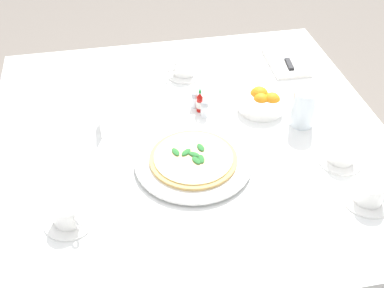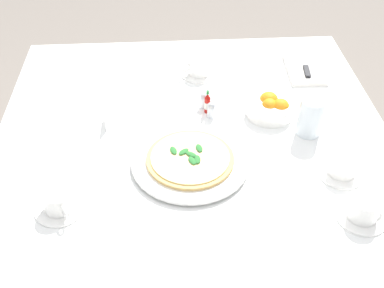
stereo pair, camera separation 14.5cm
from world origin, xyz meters
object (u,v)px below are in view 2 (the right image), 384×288
Objects in this scene: coffee_cup_far_right at (342,166)px; menu_card at (107,115)px; coffee_cup_right_edge at (58,202)px; salt_shaker at (204,101)px; hot_sauce_bottle at (207,103)px; pizza at (190,158)px; pepper_shaker at (211,111)px; citrus_bowl at (271,107)px; pizza_plate at (190,162)px; napkin_folded at (305,68)px; dinner_knife at (305,64)px; coffee_cup_far_left at (199,68)px; coffee_cup_back_corner at (364,210)px; water_glass_left_edge at (310,119)px.

menu_card is at bearing 67.29° from coffee_cup_far_right.
coffee_cup_right_edge reaches higher than salt_shaker.
pizza is at bearing 164.23° from hot_sauce_bottle.
hot_sauce_bottle is 1.48× the size of pepper_shaker.
pizza is 4.48× the size of salt_shaker.
citrus_bowl reaches higher than coffee_cup_far_right.
menu_card is (0.22, 0.25, 0.02)m from pizza_plate.
menu_card is at bearing 113.42° from napkin_folded.
napkin_folded is 3.99× the size of pepper_shaker.
dinner_knife is (0.65, -0.80, -0.00)m from coffee_cup_right_edge.
hot_sauce_bottle is (0.41, -0.42, 0.01)m from coffee_cup_right_edge.
coffee_cup_far_left is at bearing -48.40° from menu_card.
coffee_cup_right_edge is 0.58× the size of napkin_folded.
water_glass_left_edge is at bearing 8.27° from coffee_cup_back_corner.
napkin_folded is at bearing -54.51° from pepper_shaker.
dinner_knife is at bearing -42.55° from pizza_plate.
pizza reaches higher than dinner_knife.
pizza_plate is 0.24m from pepper_shaker.
coffee_cup_right_edge is 0.66× the size of dinner_knife.
coffee_cup_far_left is at bearing 33.16° from coffee_cup_far_right.
hot_sauce_bottle is at bearing 36.23° from coffee_cup_back_corner.
hot_sauce_bottle is (0.25, -0.07, 0.01)m from pizza.
water_glass_left_edge is 1.48× the size of hot_sauce_bottle.
pizza_plate is 2.25× the size of citrus_bowl.
citrus_bowl is at bearing 18.19° from coffee_cup_back_corner.
coffee_cup_far_right is (-0.07, -0.42, 0.02)m from pizza_plate.
salt_shaker is (0.16, 0.31, -0.03)m from water_glass_left_edge.
citrus_bowl reaches higher than coffee_cup_far_left.
coffee_cup_right_edge is 0.73m from citrus_bowl.
coffee_cup_far_left is at bearing -32.86° from coffee_cup_right_edge.
water_glass_left_edge is at bearing -136.33° from citrus_bowl.
napkin_folded is 1.50× the size of citrus_bowl.
napkin_folded is at bearing -34.12° from citrus_bowl.
coffee_cup_back_corner is 0.60m from hot_sauce_bottle.
napkin_folded is (0.56, -0.03, -0.02)m from coffee_cup_far_right.
water_glass_left_edge is at bearing -109.08° from pepper_shaker.
pizza_plate is at bearing 160.15° from pepper_shaker.
salt_shaker is 0.32m from menu_card.
pizza is 0.26m from hot_sauce_bottle.
water_glass_left_edge is (0.13, -0.38, 0.03)m from pizza.
coffee_cup_right_edge is 0.38m from menu_card.
napkin_folded reaches higher than pizza_plate.
dinner_knife is at bearing -33.88° from citrus_bowl.
pizza is at bearing -129.79° from menu_card.
napkin_folded is 0.45m from salt_shaker.
water_glass_left_edge is 1.36× the size of menu_card.
hot_sauce_bottle reaches higher than salt_shaker.
citrus_bowl reaches higher than napkin_folded.
coffee_cup_far_right is 0.56m from napkin_folded.
pizza_plate is at bearing 129.71° from citrus_bowl.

